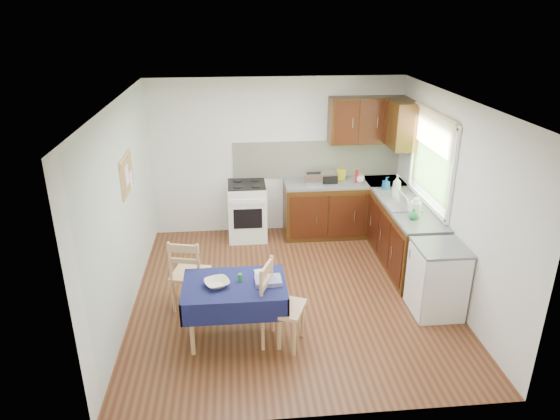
{
  "coord_description": "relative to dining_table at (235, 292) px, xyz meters",
  "views": [
    {
      "loc": [
        -0.67,
        -5.56,
        3.48
      ],
      "look_at": [
        -0.13,
        0.14,
        1.14
      ],
      "focal_mm": 32.0,
      "sensor_mm": 36.0,
      "label": 1
    }
  ],
  "objects": [
    {
      "name": "dish_rack",
      "position": [
        2.34,
        1.44,
        0.35
      ],
      "size": [
        0.44,
        0.33,
        0.21
      ],
      "rotation": [
        0.0,
        0.0,
        0.15
      ],
      "color": "gray",
      "rests_on": "worktop_right"
    },
    {
      "name": "book",
      "position": [
        0.24,
        0.16,
        0.11
      ],
      "size": [
        0.18,
        0.22,
        0.02
      ],
      "primitive_type": "imported",
      "rotation": [
        0.0,
        0.0,
        0.14
      ],
      "color": "white",
      "rests_on": "dining_table"
    },
    {
      "name": "worktop_right",
      "position": [
        2.42,
        1.47,
        0.3
      ],
      "size": [
        0.6,
        1.7,
        0.04
      ],
      "primitive_type": "cube",
      "color": "slate",
      "rests_on": "base_cabinets"
    },
    {
      "name": "soap_bottle_c",
      "position": [
        2.34,
        1.05,
        0.4
      ],
      "size": [
        0.12,
        0.12,
        0.15
      ],
      "primitive_type": "imported",
      "rotation": [
        0.0,
        0.0,
        3.18
      ],
      "color": "#279147",
      "rests_on": "worktop_right"
    },
    {
      "name": "base_cabinets",
      "position": [
        2.08,
        2.07,
        -0.15
      ],
      "size": [
        1.9,
        2.3,
        0.86
      ],
      "color": "#311C08",
      "rests_on": "ground"
    },
    {
      "name": "chair_far",
      "position": [
        -0.55,
        0.62,
        -0.07
      ],
      "size": [
        0.51,
        0.51,
        0.95
      ],
      "rotation": [
        0.0,
        0.0,
        2.9
      ],
      "color": "tan",
      "rests_on": "ground"
    },
    {
      "name": "floor",
      "position": [
        0.72,
        0.82,
        -0.58
      ],
      "size": [
        4.2,
        4.2,
        0.0
      ],
      "primitive_type": "plane",
      "color": "#4F2515",
      "rests_on": "ground"
    },
    {
      "name": "upper_cabinets",
      "position": [
        2.25,
        2.62,
        1.27
      ],
      "size": [
        1.2,
        0.85,
        0.7
      ],
      "color": "#311C08",
      "rests_on": "wall_back"
    },
    {
      "name": "toaster",
      "position": [
        1.26,
        2.54,
        0.42
      ],
      "size": [
        0.26,
        0.16,
        0.2
      ],
      "rotation": [
        0.0,
        0.0,
        -0.22
      ],
      "color": "silver",
      "rests_on": "worktop_back"
    },
    {
      "name": "soap_bottle_b",
      "position": [
        2.32,
        2.22,
        0.42
      ],
      "size": [
        0.1,
        0.1,
        0.19
      ],
      "primitive_type": "imported",
      "rotation": [
        0.0,
        0.0,
        1.82
      ],
      "color": "#1A599D",
      "rests_on": "worktop_right"
    },
    {
      "name": "splashback",
      "position": [
        1.37,
        2.9,
        0.62
      ],
      "size": [
        2.7,
        0.02,
        0.6
      ],
      "primitive_type": "cube",
      "color": "white",
      "rests_on": "wall_back"
    },
    {
      "name": "plate_bowl",
      "position": [
        -0.19,
        -0.03,
        0.14
      ],
      "size": [
        0.33,
        0.33,
        0.06
      ],
      "primitive_type": "imported",
      "rotation": [
        0.0,
        0.0,
        0.33
      ],
      "color": "#F6E5C9",
      "rests_on": "dining_table"
    },
    {
      "name": "dining_table",
      "position": [
        0.0,
        0.0,
        0.0
      ],
      "size": [
        1.13,
        0.77,
        0.68
      ],
      "rotation": [
        0.0,
        0.0,
        -0.37
      ],
      "color": "#0F183E",
      "rests_on": "ground"
    },
    {
      "name": "tea_towel",
      "position": [
        0.37,
        -0.01,
        0.13
      ],
      "size": [
        0.29,
        0.23,
        0.05
      ],
      "primitive_type": "cube",
      "rotation": [
        0.0,
        0.0,
        0.03
      ],
      "color": "#2A2A9A",
      "rests_on": "dining_table"
    },
    {
      "name": "wall_right",
      "position": [
        2.72,
        0.82,
        0.67
      ],
      "size": [
        0.02,
        4.2,
        2.5
      ],
      "primitive_type": "cube",
      "color": "silver",
      "rests_on": "ground"
    },
    {
      "name": "soap_bottle_a",
      "position": [
        2.38,
        1.88,
        0.49
      ],
      "size": [
        0.17,
        0.17,
        0.33
      ],
      "primitive_type": "imported",
      "rotation": [
        0.0,
        0.0,
        0.45
      ],
      "color": "white",
      "rests_on": "worktop_right"
    },
    {
      "name": "window",
      "position": [
        2.69,
        1.52,
        1.08
      ],
      "size": [
        0.04,
        1.48,
        1.26
      ],
      "color": "#375C25",
      "rests_on": "wall_right"
    },
    {
      "name": "cup",
      "position": [
        2.01,
        2.56,
        0.38
      ],
      "size": [
        0.17,
        0.17,
        0.11
      ],
      "primitive_type": "imported",
      "rotation": [
        0.0,
        0.0,
        -0.27
      ],
      "color": "white",
      "rests_on": "worktop_back"
    },
    {
      "name": "sauce_bottle",
      "position": [
        1.95,
        2.56,
        0.43
      ],
      "size": [
        0.05,
        0.05,
        0.21
      ],
      "primitive_type": "cylinder",
      "color": "red",
      "rests_on": "worktop_back"
    },
    {
      "name": "worktop_corner",
      "position": [
        2.42,
        2.62,
        0.3
      ],
      "size": [
        0.6,
        0.6,
        0.04
      ],
      "primitive_type": "cube",
      "color": "slate",
      "rests_on": "base_cabinets"
    },
    {
      "name": "ceiling",
      "position": [
        0.72,
        0.82,
        1.92
      ],
      "size": [
        4.0,
        4.2,
        0.02
      ],
      "primitive_type": "cube",
      "color": "silver",
      "rests_on": "wall_back"
    },
    {
      "name": "stove",
      "position": [
        0.22,
        2.62,
        -0.12
      ],
      "size": [
        0.6,
        0.61,
        0.92
      ],
      "color": "white",
      "rests_on": "ground"
    },
    {
      "name": "yellow_packet",
      "position": [
        1.73,
        2.72,
        0.41
      ],
      "size": [
        0.13,
        0.09,
        0.17
      ],
      "primitive_type": "cube",
      "rotation": [
        0.0,
        0.0,
        -0.0
      ],
      "color": "gold",
      "rests_on": "worktop_back"
    },
    {
      "name": "fridge",
      "position": [
        2.42,
        0.27,
        -0.13
      ],
      "size": [
        0.58,
        0.6,
        0.89
      ],
      "color": "white",
      "rests_on": "ground"
    },
    {
      "name": "kettle",
      "position": [
        2.41,
        1.18,
        0.44
      ],
      "size": [
        0.15,
        0.15,
        0.25
      ],
      "color": "white",
      "rests_on": "worktop_right"
    },
    {
      "name": "worktop_back",
      "position": [
        1.77,
        2.62,
        0.3
      ],
      "size": [
        1.9,
        0.6,
        0.04
      ],
      "primitive_type": "cube",
      "color": "slate",
      "rests_on": "base_cabinets"
    },
    {
      "name": "chair_near",
      "position": [
        0.47,
        -0.16,
        -0.06
      ],
      "size": [
        0.56,
        0.56,
        0.97
      ],
      "rotation": [
        0.0,
        0.0,
        1.18
      ],
      "color": "tan",
      "rests_on": "ground"
    },
    {
      "name": "wall_back",
      "position": [
        0.72,
        2.92,
        0.67
      ],
      "size": [
        4.0,
        0.02,
        2.5
      ],
      "primitive_type": "cube",
      "color": "silver",
      "rests_on": "ground"
    },
    {
      "name": "spice_jar",
      "position": [
        0.06,
        0.04,
        0.15
      ],
      "size": [
        0.05,
        0.05,
        0.09
      ],
      "primitive_type": "cylinder",
      "color": "#258B35",
      "rests_on": "dining_table"
    },
    {
      "name": "corkboard",
      "position": [
        -1.25,
        1.12,
        1.02
      ],
      "size": [
        0.04,
        0.62,
        0.47
      ],
      "color": "tan",
      "rests_on": "wall_left"
    },
    {
      "name": "sandwich_press",
      "position": [
        1.51,
        2.63,
        0.4
      ],
      "size": [
        0.27,
        0.24,
        0.16
      ],
      "rotation": [
        0.0,
        0.0,
        0.31
      ],
      "color": "black",
      "rests_on": "worktop_back"
    },
    {
      "name": "wall_front",
      "position": [
        0.72,
        -1.28,
        0.67
      ],
      "size": [
        4.0,
        0.02,
        2.5
      ],
      "primitive_type": "cube",
      "color": "silver",
      "rests_on": "ground"
    },
    {
      "name": "wall_left",
      "position": [
        -1.28,
        0.82,
        0.67
      ],
      "size": [
        0.02,
        4.2,
        2.5
      ],
      "primitive_type": "cube",
      "color": "silver",
      "rests_on": "ground"
    }
  ]
}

